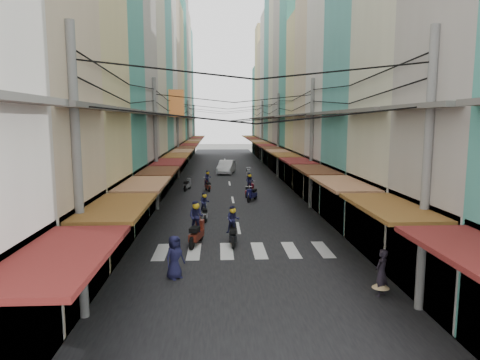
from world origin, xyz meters
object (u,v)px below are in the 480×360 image
object	(u,v)px
market_umbrella	(367,192)
bicycle	(359,215)
white_car	(226,174)
traffic_sign	(339,185)

from	to	relation	value
market_umbrella	bicycle	bearing A→B (deg)	75.83
white_car	market_umbrella	size ratio (longest dim) A/B	2.12
bicycle	market_umbrella	distance (m)	4.46
white_car	bicycle	bearing A→B (deg)	-60.07
white_car	market_umbrella	bearing A→B (deg)	-65.08
market_umbrella	traffic_sign	bearing A→B (deg)	112.07
bicycle	market_umbrella	xyz separation A→B (m)	(-0.97, -3.83, 2.06)
market_umbrella	traffic_sign	size ratio (longest dim) A/B	0.81
white_car	market_umbrella	distance (m)	25.44
white_car	traffic_sign	distance (m)	23.30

